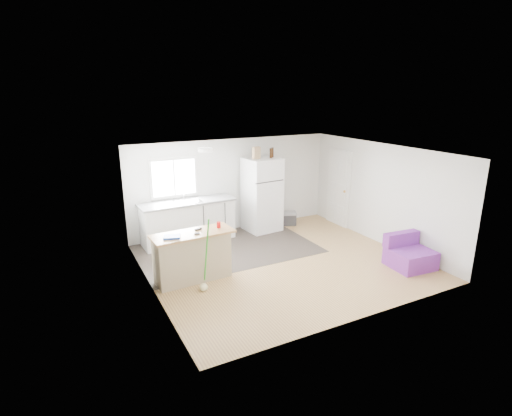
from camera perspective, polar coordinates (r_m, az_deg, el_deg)
The scene contains 19 objects.
room at distance 8.30m, azimuth 3.74°, elevation -0.19°, with size 5.51×5.01×2.41m.
vinyl_zone at distance 9.43m, azimuth -4.14°, elevation -5.82°, with size 4.05×2.50×0.00m, color #2D2622.
window at distance 9.84m, azimuth -11.64°, elevation 4.26°, with size 1.18×0.06×0.98m.
interior_door at distance 11.10m, azimuth 11.68°, elevation 2.79°, with size 0.11×0.92×2.10m.
ceiling_fixture at distance 8.60m, azimuth -7.27°, elevation 8.23°, with size 0.30×0.30×0.07m, color white.
kitchen_cabinets at distance 9.84m, azimuth -9.66°, elevation -1.85°, with size 2.31×0.79×1.32m.
peninsula at distance 7.86m, azimuth -9.07°, elevation -6.82°, with size 1.60×0.68×0.97m.
refrigerator at distance 10.42m, azimuth 0.86°, elevation 1.92°, with size 0.92×0.88×1.92m.
cooler at distance 11.05m, azimuth 4.50°, elevation -1.46°, with size 0.56×0.48×0.36m.
purple_seat at distance 9.02m, azimuth 21.00°, elevation -6.30°, with size 0.89×0.85×0.68m.
cleaner_jug at distance 8.01m, azimuth -5.87°, elevation -8.92°, with size 0.17×0.13×0.34m.
mop at distance 7.56m, azimuth -7.39°, elevation -9.91°, with size 0.23×0.39×1.39m.
red_cup at distance 7.89m, azimuth -5.36°, elevation -2.41°, with size 0.08×0.08×0.12m, color red.
blue_tray at distance 7.51m, azimuth -11.93°, elevation -4.04°, with size 0.30×0.22×0.04m, color #133AB3.
tool_a at distance 7.84m, azimuth -8.27°, elevation -3.00°, with size 0.14×0.05×0.03m, color black.
tool_b at distance 7.60m, azimuth -8.42°, elevation -3.66°, with size 0.10×0.04×0.03m, color black.
cardboard_box at distance 10.08m, azimuth 0.05°, elevation 7.87°, with size 0.20×0.10×0.30m, color tan.
bottle_left at distance 10.23m, azimuth 2.15°, elevation 7.85°, with size 0.07×0.07×0.25m, color #341B09.
bottle_right at distance 10.36m, azimuth 2.34°, elevation 7.95°, with size 0.07×0.07×0.25m, color #341B09.
Camera 1 is at (-4.14, -6.79, 3.56)m, focal length 28.00 mm.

